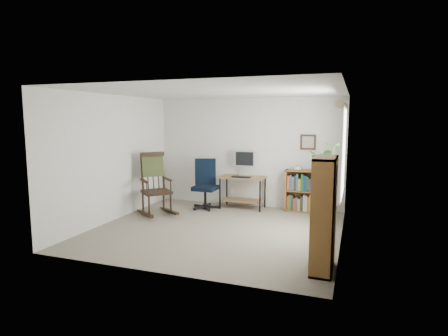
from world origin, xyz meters
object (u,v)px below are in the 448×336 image
at_px(low_bookshelf, 306,191).
at_px(rocking_chair, 156,183).
at_px(desk, 243,192).
at_px(office_chair, 205,184).
at_px(tall_bookshelf, 324,215).

bearing_deg(low_bookshelf, rocking_chair, -156.50).
relative_size(rocking_chair, low_bookshelf, 1.46).
distance_m(desk, low_bookshelf, 1.35).
height_order(office_chair, tall_bookshelf, tall_bookshelf).
xyz_separation_m(desk, low_bookshelf, (1.34, 0.12, 0.09)).
relative_size(rocking_chair, tall_bookshelf, 0.87).
relative_size(desk, tall_bookshelf, 0.66).
distance_m(desk, tall_bookshelf, 3.53).
distance_m(office_chair, low_bookshelf, 2.14).
bearing_deg(tall_bookshelf, rocking_chair, 152.37).
height_order(desk, rocking_chair, rocking_chair).
bearing_deg(desk, low_bookshelf, 5.11).
relative_size(office_chair, low_bookshelf, 1.24).
height_order(desk, office_chair, office_chair).
bearing_deg(low_bookshelf, desk, -174.89).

